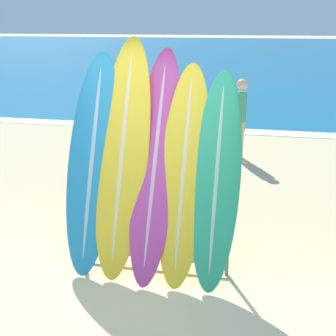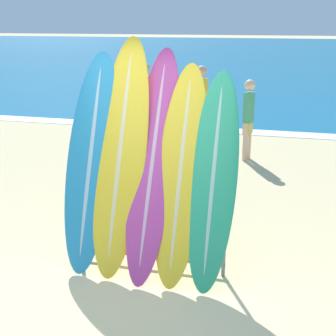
{
  "view_description": "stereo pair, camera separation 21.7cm",
  "coord_description": "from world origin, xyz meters",
  "px_view_note": "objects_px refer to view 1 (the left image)",
  "views": [
    {
      "loc": [
        1.24,
        -3.67,
        2.6
      ],
      "look_at": [
        0.1,
        1.57,
        0.89
      ],
      "focal_mm": 50.0,
      "sensor_mm": 36.0,
      "label": 1
    },
    {
      "loc": [
        1.45,
        -3.62,
        2.6
      ],
      "look_at": [
        0.1,
        1.57,
        0.89
      ],
      "focal_mm": 50.0,
      "sensor_mm": 36.0,
      "label": 2
    }
  ],
  "objects_px": {
    "surfboard_rack": "(152,227)",
    "surfboard_slot_3": "(184,173)",
    "surfboard_slot_4": "(217,178)",
    "person_far_left": "(136,103)",
    "surfboard_slot_0": "(93,161)",
    "surfboard_slot_1": "(123,155)",
    "surfboard_slot_2": "(155,162)",
    "person_near_water": "(241,116)",
    "person_mid_beach": "(192,103)"
  },
  "relations": [
    {
      "from": "surfboard_slot_3",
      "to": "surfboard_rack",
      "type": "bearing_deg",
      "value": -166.11
    },
    {
      "from": "surfboard_rack",
      "to": "surfboard_slot_1",
      "type": "xyz_separation_m",
      "value": [
        -0.35,
        0.12,
        0.75
      ]
    },
    {
      "from": "person_mid_beach",
      "to": "person_far_left",
      "type": "xyz_separation_m",
      "value": [
        -1.08,
        -0.53,
        0.04
      ]
    },
    {
      "from": "surfboard_slot_0",
      "to": "surfboard_slot_1",
      "type": "xyz_separation_m",
      "value": [
        0.33,
        0.03,
        0.08
      ]
    },
    {
      "from": "surfboard_slot_1",
      "to": "surfboard_slot_3",
      "type": "relative_size",
      "value": 1.12
    },
    {
      "from": "surfboard_slot_4",
      "to": "person_far_left",
      "type": "relative_size",
      "value": 1.19
    },
    {
      "from": "surfboard_slot_2",
      "to": "surfboard_slot_3",
      "type": "relative_size",
      "value": 1.07
    },
    {
      "from": "surfboard_slot_2",
      "to": "person_far_left",
      "type": "bearing_deg",
      "value": 108.42
    },
    {
      "from": "surfboard_slot_3",
      "to": "surfboard_slot_4",
      "type": "relative_size",
      "value": 1.03
    },
    {
      "from": "surfboard_slot_1",
      "to": "surfboard_slot_4",
      "type": "bearing_deg",
      "value": -3.72
    },
    {
      "from": "person_mid_beach",
      "to": "surfboard_rack",
      "type": "bearing_deg",
      "value": -63.51
    },
    {
      "from": "surfboard_slot_2",
      "to": "person_near_water",
      "type": "distance_m",
      "value": 4.35
    },
    {
      "from": "surfboard_rack",
      "to": "surfboard_slot_3",
      "type": "height_order",
      "value": "surfboard_slot_3"
    },
    {
      "from": "surfboard_slot_2",
      "to": "person_mid_beach",
      "type": "distance_m",
      "value": 5.14
    },
    {
      "from": "surfboard_rack",
      "to": "surfboard_slot_3",
      "type": "distance_m",
      "value": 0.7
    },
    {
      "from": "surfboard_slot_2",
      "to": "surfboard_slot_1",
      "type": "bearing_deg",
      "value": -178.73
    },
    {
      "from": "surfboard_slot_0",
      "to": "surfboard_slot_1",
      "type": "bearing_deg",
      "value": 5.62
    },
    {
      "from": "person_near_water",
      "to": "person_mid_beach",
      "type": "bearing_deg",
      "value": -110.58
    },
    {
      "from": "person_far_left",
      "to": "surfboard_rack",
      "type": "bearing_deg",
      "value": 9.53
    },
    {
      "from": "surfboard_slot_4",
      "to": "surfboard_slot_0",
      "type": "bearing_deg",
      "value": 178.57
    },
    {
      "from": "surfboard_rack",
      "to": "person_near_water",
      "type": "bearing_deg",
      "value": 81.91
    },
    {
      "from": "surfboard_slot_1",
      "to": "person_far_left",
      "type": "distance_m",
      "value": 4.75
    },
    {
      "from": "surfboard_slot_0",
      "to": "person_mid_beach",
      "type": "bearing_deg",
      "value": 87.33
    },
    {
      "from": "surfboard_rack",
      "to": "surfboard_slot_2",
      "type": "height_order",
      "value": "surfboard_slot_2"
    },
    {
      "from": "person_far_left",
      "to": "person_mid_beach",
      "type": "bearing_deg",
      "value": 107.82
    },
    {
      "from": "surfboard_slot_3",
      "to": "surfboard_slot_1",
      "type": "bearing_deg",
      "value": 176.42
    },
    {
      "from": "surfboard_rack",
      "to": "surfboard_slot_3",
      "type": "bearing_deg",
      "value": 13.89
    },
    {
      "from": "surfboard_slot_2",
      "to": "surfboard_slot_4",
      "type": "xyz_separation_m",
      "value": [
        0.66,
        -0.07,
        -0.11
      ]
    },
    {
      "from": "surfboard_slot_4",
      "to": "person_far_left",
      "type": "distance_m",
      "value": 5.15
    },
    {
      "from": "person_near_water",
      "to": "person_far_left",
      "type": "xyz_separation_m",
      "value": [
        -2.15,
        0.29,
        0.13
      ]
    },
    {
      "from": "surfboard_slot_1",
      "to": "person_near_water",
      "type": "bearing_deg",
      "value": 77.22
    },
    {
      "from": "surfboard_slot_1",
      "to": "person_mid_beach",
      "type": "bearing_deg",
      "value": 91.01
    },
    {
      "from": "surfboard_slot_0",
      "to": "surfboard_slot_4",
      "type": "distance_m",
      "value": 1.35
    },
    {
      "from": "surfboard_slot_0",
      "to": "person_mid_beach",
      "type": "relative_size",
      "value": 1.34
    },
    {
      "from": "surfboard_slot_4",
      "to": "person_near_water",
      "type": "relative_size",
      "value": 1.37
    },
    {
      "from": "person_far_left",
      "to": "surfboard_slot_3",
      "type": "bearing_deg",
      "value": 13.36
    },
    {
      "from": "person_far_left",
      "to": "person_near_water",
      "type": "bearing_deg",
      "value": 73.96
    },
    {
      "from": "surfboard_slot_3",
      "to": "person_mid_beach",
      "type": "xyz_separation_m",
      "value": [
        -0.76,
        5.17,
        -0.16
      ]
    },
    {
      "from": "surfboard_slot_1",
      "to": "person_near_water",
      "type": "distance_m",
      "value": 4.43
    },
    {
      "from": "surfboard_slot_1",
      "to": "surfboard_slot_2",
      "type": "distance_m",
      "value": 0.36
    },
    {
      "from": "surfboard_slot_0",
      "to": "person_near_water",
      "type": "bearing_deg",
      "value": 73.23
    },
    {
      "from": "surfboard_rack",
      "to": "surfboard_slot_0",
      "type": "bearing_deg",
      "value": 172.45
    },
    {
      "from": "surfboard_slot_2",
      "to": "person_near_water",
      "type": "height_order",
      "value": "surfboard_slot_2"
    },
    {
      "from": "surfboard_slot_2",
      "to": "person_mid_beach",
      "type": "bearing_deg",
      "value": 94.99
    },
    {
      "from": "surfboard_slot_3",
      "to": "person_mid_beach",
      "type": "bearing_deg",
      "value": 98.38
    },
    {
      "from": "surfboard_slot_4",
      "to": "surfboard_slot_2",
      "type": "bearing_deg",
      "value": 173.6
    },
    {
      "from": "surfboard_slot_0",
      "to": "surfboard_slot_3",
      "type": "xyz_separation_m",
      "value": [
        1.0,
        -0.01,
        -0.05
      ]
    },
    {
      "from": "surfboard_rack",
      "to": "surfboard_slot_4",
      "type": "height_order",
      "value": "surfboard_slot_4"
    },
    {
      "from": "surfboard_slot_0",
      "to": "surfboard_slot_4",
      "type": "xyz_separation_m",
      "value": [
        1.35,
        -0.03,
        -0.08
      ]
    },
    {
      "from": "surfboard_rack",
      "to": "surfboard_slot_1",
      "type": "relative_size",
      "value": 0.68
    }
  ]
}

